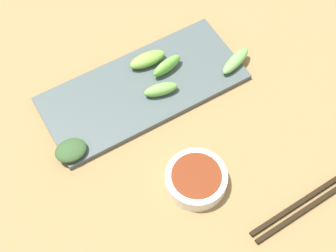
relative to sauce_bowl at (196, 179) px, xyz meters
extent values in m
cube|color=olive|center=(0.15, -0.03, -0.03)|extent=(2.10, 2.10, 0.02)
cylinder|color=silver|center=(0.00, 0.00, 0.00)|extent=(0.11, 0.11, 0.03)
cylinder|color=maroon|center=(0.00, 0.00, 0.01)|extent=(0.09, 0.09, 0.02)
cube|color=#445050|center=(0.22, -0.02, -0.01)|extent=(0.17, 0.39, 0.01)
ellipsoid|color=#77A440|center=(0.26, -0.05, 0.01)|extent=(0.03, 0.08, 0.03)
ellipsoid|color=#70B057|center=(0.17, -0.20, 0.01)|extent=(0.05, 0.08, 0.02)
ellipsoid|color=#304E27|center=(0.16, 0.16, 0.00)|extent=(0.05, 0.06, 0.02)
ellipsoid|color=#67B43E|center=(0.23, -0.08, 0.01)|extent=(0.03, 0.07, 0.03)
ellipsoid|color=#70AF4C|center=(0.19, -0.04, 0.01)|extent=(0.04, 0.07, 0.03)
cube|color=black|center=(-0.14, -0.14, -0.01)|extent=(0.02, 0.23, 0.01)
cube|color=black|center=(-0.12, -0.14, -0.01)|extent=(0.02, 0.23, 0.01)
camera|label=1|loc=(-0.29, 0.23, 0.81)|focal=54.69mm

